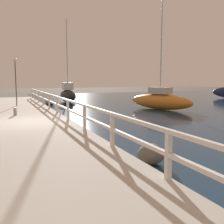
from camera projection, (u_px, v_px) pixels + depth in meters
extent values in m
plane|color=#4C473D|center=(27.00, 129.00, 11.64)|extent=(120.00, 120.00, 0.00)
cube|color=beige|center=(27.00, 125.00, 11.62)|extent=(3.90, 36.00, 0.32)
cube|color=white|center=(168.00, 154.00, 4.83)|extent=(0.10, 0.10, 0.95)
cube|color=white|center=(112.00, 129.00, 7.30)|extent=(0.10, 0.10, 0.95)
cube|color=white|center=(84.00, 117.00, 9.78)|extent=(0.10, 0.10, 0.95)
cube|color=white|center=(68.00, 109.00, 12.25)|extent=(0.10, 0.10, 0.95)
cube|color=white|center=(57.00, 104.00, 14.73)|extent=(0.10, 0.10, 0.95)
cube|color=white|center=(49.00, 101.00, 17.20)|extent=(0.10, 0.10, 0.95)
cube|color=white|center=(43.00, 98.00, 19.68)|extent=(0.10, 0.10, 0.95)
cube|color=white|center=(39.00, 96.00, 22.15)|extent=(0.10, 0.10, 0.95)
cube|color=white|center=(35.00, 95.00, 24.63)|extent=(0.10, 0.10, 0.95)
cube|color=white|center=(32.00, 93.00, 27.10)|extent=(0.10, 0.10, 0.95)
cube|color=white|center=(68.00, 100.00, 12.20)|extent=(0.09, 32.50, 0.08)
cube|color=white|center=(68.00, 109.00, 12.25)|extent=(0.09, 32.50, 0.08)
ellipsoid|color=#666056|center=(151.00, 154.00, 6.71)|extent=(0.72, 0.65, 0.54)
ellipsoid|color=slate|center=(48.00, 102.00, 22.96)|extent=(0.54, 0.48, 0.40)
ellipsoid|color=#666056|center=(51.00, 103.00, 22.55)|extent=(0.45, 0.41, 0.34)
cylinder|color=gray|center=(15.00, 112.00, 13.74)|extent=(0.16, 0.16, 0.31)
sphere|color=gray|center=(15.00, 109.00, 13.71)|extent=(0.15, 0.15, 0.15)
cylinder|color=#514C47|center=(16.00, 84.00, 18.60)|extent=(0.07, 0.07, 3.09)
sphere|color=beige|center=(15.00, 60.00, 18.40)|extent=(0.23, 0.23, 0.23)
ellipsoid|color=orange|center=(160.00, 102.00, 19.30)|extent=(3.05, 5.52, 1.14)
cube|color=beige|center=(160.00, 91.00, 19.20)|extent=(1.39, 1.82, 0.48)
cylinder|color=silver|center=(161.00, 46.00, 18.82)|extent=(0.09, 0.09, 6.82)
ellipsoid|color=black|center=(68.00, 96.00, 25.56)|extent=(1.32, 3.65, 1.21)
cube|color=silver|center=(68.00, 86.00, 25.44)|extent=(0.92, 1.04, 0.70)
cylinder|color=silver|center=(67.00, 55.00, 25.08)|extent=(0.09, 0.09, 6.65)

